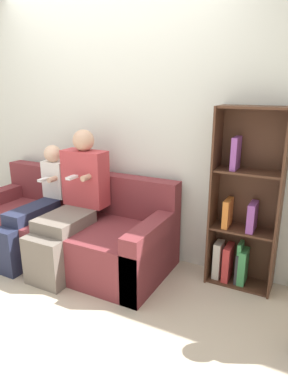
# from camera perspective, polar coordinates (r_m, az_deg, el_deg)

# --- Properties ---
(ground_plane) EXTENTS (14.00, 14.00, 0.00)m
(ground_plane) POSITION_cam_1_polar(r_m,az_deg,el_deg) (3.10, -14.62, -15.35)
(ground_plane) COLOR beige
(back_wall) EXTENTS (10.00, 0.06, 2.55)m
(back_wall) POSITION_cam_1_polar(r_m,az_deg,el_deg) (3.42, -5.08, 11.05)
(back_wall) COLOR silver
(back_wall) RESTS_ON ground_plane
(couch) EXTENTS (2.02, 0.85, 0.82)m
(couch) POSITION_cam_1_polar(r_m,az_deg,el_deg) (3.46, -12.33, -6.40)
(couch) COLOR maroon
(couch) RESTS_ON ground_plane
(adult_seated) EXTENTS (0.43, 0.80, 1.26)m
(adult_seated) POSITION_cam_1_polar(r_m,az_deg,el_deg) (3.18, -11.82, -1.36)
(adult_seated) COLOR #70665B
(adult_seated) RESTS_ON ground_plane
(child_seated) EXTENTS (0.25, 0.83, 1.08)m
(child_seated) POSITION_cam_1_polar(r_m,az_deg,el_deg) (3.46, -17.72, -2.14)
(child_seated) COLOR #232842
(child_seated) RESTS_ON ground_plane
(bookshelf) EXTENTS (0.54, 0.27, 1.50)m
(bookshelf) POSITION_cam_1_polar(r_m,az_deg,el_deg) (2.95, 16.12, -3.53)
(bookshelf) COLOR #4C2D1E
(bookshelf) RESTS_ON ground_plane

